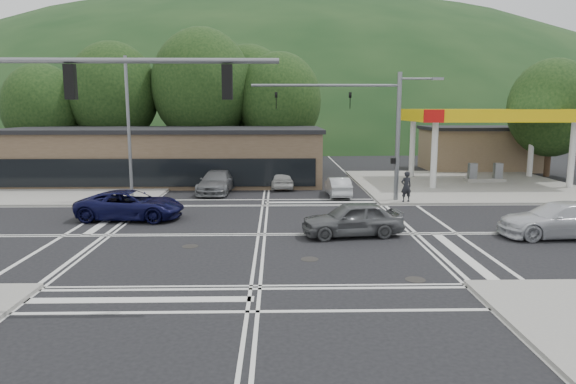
{
  "coord_description": "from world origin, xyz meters",
  "views": [
    {
      "loc": [
        0.72,
        -23.37,
        5.88
      ],
      "look_at": [
        1.32,
        3.74,
        1.4
      ],
      "focal_mm": 32.0,
      "sensor_mm": 36.0,
      "label": 1
    }
  ],
  "objects_px": {
    "car_blue_west": "(131,205)",
    "car_grey_center": "(352,219)",
    "car_silver_east": "(560,220)",
    "pedestrian": "(406,187)",
    "car_northbound": "(217,182)",
    "car_queue_b": "(281,179)",
    "car_queue_a": "(338,186)"
  },
  "relations": [
    {
      "from": "car_northbound",
      "to": "pedestrian",
      "type": "distance_m",
      "value": 12.92
    },
    {
      "from": "car_northbound",
      "to": "car_queue_a",
      "type": "bearing_deg",
      "value": -5.43
    },
    {
      "from": "car_silver_east",
      "to": "car_northbound",
      "type": "xyz_separation_m",
      "value": [
        -17.13,
        12.73,
        -0.03
      ]
    },
    {
      "from": "car_silver_east",
      "to": "car_queue_b",
      "type": "relative_size",
      "value": 1.38
    },
    {
      "from": "car_blue_west",
      "to": "pedestrian",
      "type": "relative_size",
      "value": 2.94
    },
    {
      "from": "car_blue_west",
      "to": "car_queue_a",
      "type": "relative_size",
      "value": 1.42
    },
    {
      "from": "car_blue_west",
      "to": "car_silver_east",
      "type": "bearing_deg",
      "value": -96.75
    },
    {
      "from": "car_silver_east",
      "to": "pedestrian",
      "type": "distance_m",
      "value": 9.62
    },
    {
      "from": "car_blue_west",
      "to": "car_grey_center",
      "type": "relative_size",
      "value": 1.19
    },
    {
      "from": "car_queue_a",
      "to": "car_northbound",
      "type": "bearing_deg",
      "value": -11.86
    },
    {
      "from": "car_queue_a",
      "to": "car_queue_b",
      "type": "height_order",
      "value": "car_queue_b"
    },
    {
      "from": "car_blue_west",
      "to": "car_silver_east",
      "type": "xyz_separation_m",
      "value": [
        20.71,
        -4.21,
        0.03
      ]
    },
    {
      "from": "car_queue_a",
      "to": "pedestrian",
      "type": "relative_size",
      "value": 2.07
    },
    {
      "from": "car_silver_east",
      "to": "car_queue_a",
      "type": "bearing_deg",
      "value": -142.18
    },
    {
      "from": "car_silver_east",
      "to": "car_queue_a",
      "type": "height_order",
      "value": "car_silver_east"
    },
    {
      "from": "car_grey_center",
      "to": "car_silver_east",
      "type": "distance_m",
      "value": 9.49
    },
    {
      "from": "car_queue_b",
      "to": "car_silver_east",
      "type": "bearing_deg",
      "value": 124.82
    },
    {
      "from": "car_grey_center",
      "to": "car_silver_east",
      "type": "xyz_separation_m",
      "value": [
        9.49,
        -0.39,
        0.01
      ]
    },
    {
      "from": "car_silver_east",
      "to": "car_queue_a",
      "type": "distance_m",
      "value": 14.29
    },
    {
      "from": "car_grey_center",
      "to": "car_queue_a",
      "type": "xyz_separation_m",
      "value": [
        0.64,
        10.82,
        -0.15
      ]
    },
    {
      "from": "car_silver_east",
      "to": "pedestrian",
      "type": "xyz_separation_m",
      "value": [
        -5.03,
        8.19,
        0.29
      ]
    },
    {
      "from": "car_blue_west",
      "to": "car_northbound",
      "type": "xyz_separation_m",
      "value": [
        3.59,
        8.52,
        -0.0
      ]
    },
    {
      "from": "car_queue_b",
      "to": "pedestrian",
      "type": "xyz_separation_m",
      "value": [
        7.65,
        -6.5,
        0.41
      ]
    },
    {
      "from": "car_queue_a",
      "to": "car_queue_b",
      "type": "distance_m",
      "value": 5.18
    },
    {
      "from": "car_blue_west",
      "to": "car_queue_b",
      "type": "relative_size",
      "value": 1.39
    },
    {
      "from": "car_silver_east",
      "to": "car_blue_west",
      "type": "bearing_deg",
      "value": -101.93
    },
    {
      "from": "car_grey_center",
      "to": "car_queue_b",
      "type": "xyz_separation_m",
      "value": [
        -3.2,
        14.3,
        -0.11
      ]
    },
    {
      "from": "car_queue_b",
      "to": "car_northbound",
      "type": "height_order",
      "value": "car_northbound"
    },
    {
      "from": "pedestrian",
      "to": "car_grey_center",
      "type": "bearing_deg",
      "value": 46.7
    },
    {
      "from": "car_grey_center",
      "to": "car_queue_a",
      "type": "height_order",
      "value": "car_grey_center"
    },
    {
      "from": "car_blue_west",
      "to": "pedestrian",
      "type": "height_order",
      "value": "pedestrian"
    },
    {
      "from": "car_silver_east",
      "to": "car_northbound",
      "type": "height_order",
      "value": "car_silver_east"
    }
  ]
}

